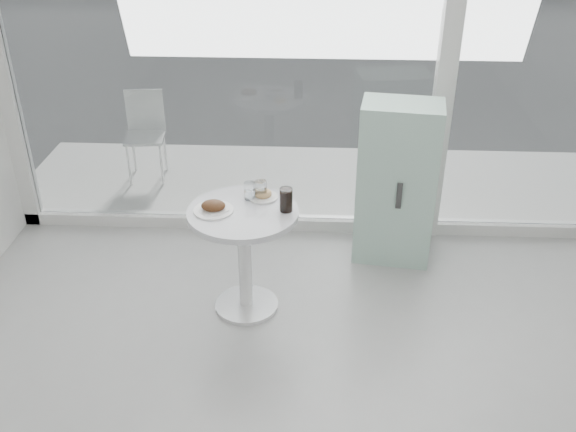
# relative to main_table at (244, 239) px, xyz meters

# --- Properties ---
(room_shell) EXTENTS (6.00, 6.00, 6.00)m
(room_shell) POSITION_rel_main_table_xyz_m (0.50, -2.46, 1.36)
(room_shell) COLOR white
(room_shell) RESTS_ON ground
(storefront) EXTENTS (5.00, 0.14, 3.00)m
(storefront) POSITION_rel_main_table_xyz_m (0.57, 1.10, 1.16)
(storefront) COLOR silver
(storefront) RESTS_ON ground
(main_table) EXTENTS (0.72, 0.72, 0.77)m
(main_table) POSITION_rel_main_table_xyz_m (0.00, 0.00, 0.00)
(main_table) COLOR white
(main_table) RESTS_ON ground
(patio_deck) EXTENTS (5.60, 1.60, 0.05)m
(patio_deck) POSITION_rel_main_table_xyz_m (0.50, 1.90, -0.53)
(patio_deck) COLOR beige
(patio_deck) RESTS_ON ground
(mint_cabinet) EXTENTS (0.62, 0.46, 1.25)m
(mint_cabinet) POSITION_rel_main_table_xyz_m (1.06, 0.74, 0.07)
(mint_cabinet) COLOR #96C0AD
(mint_cabinet) RESTS_ON ground
(patio_chair) EXTENTS (0.39, 0.39, 0.82)m
(patio_chair) POSITION_rel_main_table_xyz_m (-1.15, 1.97, -0.04)
(patio_chair) COLOR white
(patio_chair) RESTS_ON patio_deck
(plate_fritter) EXTENTS (0.26, 0.26, 0.07)m
(plate_fritter) POSITION_rel_main_table_xyz_m (-0.18, -0.02, 0.25)
(plate_fritter) COLOR white
(plate_fritter) RESTS_ON main_table
(plate_donut) EXTENTS (0.20, 0.20, 0.05)m
(plate_donut) POSITION_rel_main_table_xyz_m (0.12, 0.18, 0.24)
(plate_donut) COLOR white
(plate_donut) RESTS_ON main_table
(water_tumbler_a) EXTENTS (0.07, 0.07, 0.12)m
(water_tumbler_a) POSITION_rel_main_table_xyz_m (0.03, 0.16, 0.27)
(water_tumbler_a) COLOR white
(water_tumbler_a) RESTS_ON main_table
(water_tumbler_b) EXTENTS (0.08, 0.08, 0.13)m
(water_tumbler_b) POSITION_rel_main_table_xyz_m (0.10, 0.17, 0.28)
(water_tumbler_b) COLOR white
(water_tumbler_b) RESTS_ON main_table
(cola_glass) EXTENTS (0.08, 0.08, 0.16)m
(cola_glass) POSITION_rel_main_table_xyz_m (0.28, 0.01, 0.30)
(cola_glass) COLOR white
(cola_glass) RESTS_ON main_table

